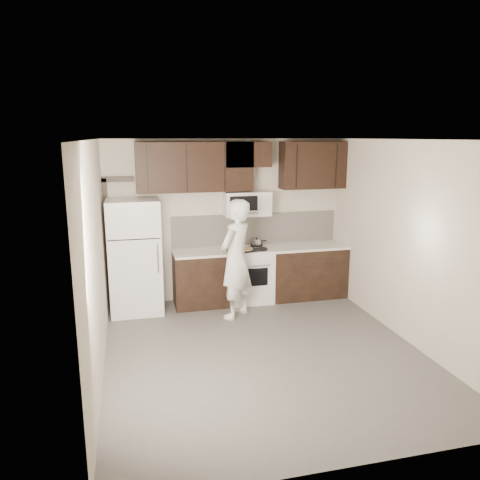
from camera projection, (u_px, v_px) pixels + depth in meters
name	position (u px, v px, depth m)	size (l,w,h in m)	color
floor	(264.00, 352.00, 6.07)	(4.50, 4.50, 0.00)	#575452
back_wall	(227.00, 220.00, 7.91)	(4.00, 4.00, 0.00)	#B9B19D
ceiling	(266.00, 140.00, 5.48)	(4.50, 4.50, 0.00)	white
counter_run	(266.00, 273.00, 7.95)	(2.95, 0.64, 0.91)	black
stove	(248.00, 274.00, 7.88)	(0.76, 0.66, 0.94)	silver
backsplash	(255.00, 229.00, 8.05)	(2.90, 0.02, 0.54)	beige
upper_cabinets	(241.00, 165.00, 7.59)	(3.48, 0.35, 0.78)	black
microwave	(247.00, 203.00, 7.73)	(0.76, 0.42, 0.40)	silver
refrigerator	(135.00, 256.00, 7.31)	(0.80, 0.76, 1.80)	silver
door_trim	(110.00, 232.00, 7.45)	(0.50, 0.08, 2.12)	black
saucepan	(257.00, 242.00, 7.95)	(0.27, 0.16, 0.15)	silver
baking_tray	(243.00, 250.00, 7.62)	(0.45, 0.33, 0.02)	black
pizza	(243.00, 249.00, 7.62)	(0.30, 0.30, 0.02)	beige
person	(236.00, 259.00, 7.08)	(0.67, 0.44, 1.83)	white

